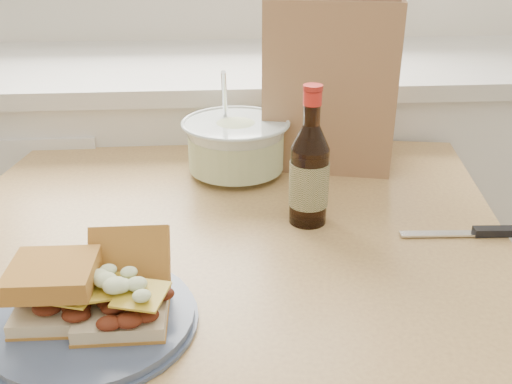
{
  "coord_description": "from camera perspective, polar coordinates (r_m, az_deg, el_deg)",
  "views": [
    {
      "loc": [
        0.05,
        0.13,
        1.27
      ],
      "look_at": [
        0.11,
        0.96,
        0.88
      ],
      "focal_mm": 40.0,
      "sensor_mm": 36.0,
      "label": 1
    }
  ],
  "objects": [
    {
      "name": "cabinet_run",
      "position": [
        1.76,
        -5.58,
        -2.03
      ],
      "size": [
        2.5,
        0.64,
        0.94
      ],
      "color": "silver",
      "rests_on": "ground"
    },
    {
      "name": "dining_table",
      "position": [
        1.03,
        -3.67,
        -9.8
      ],
      "size": [
        1.11,
        1.11,
        0.8
      ],
      "rotation": [
        0.0,
        0.0,
        -0.17
      ],
      "color": "tan",
      "rests_on": "ground"
    },
    {
      "name": "plate",
      "position": [
        0.78,
        -16.03,
        -12.14
      ],
      "size": [
        0.26,
        0.26,
        0.02
      ],
      "primitive_type": "cylinder",
      "color": "#44516E",
      "rests_on": "dining_table"
    },
    {
      "name": "sandwich_left",
      "position": [
        0.76,
        -19.42,
        -9.27
      ],
      "size": [
        0.11,
        0.1,
        0.08
      ],
      "rotation": [
        0.0,
        0.0,
        -0.02
      ],
      "color": "beige",
      "rests_on": "plate"
    },
    {
      "name": "sandwich_right",
      "position": [
        0.76,
        -13.01,
        -9.36
      ],
      "size": [
        0.11,
        0.15,
        0.09
      ],
      "rotation": [
        0.0,
        0.0,
        0.0
      ],
      "color": "beige",
      "rests_on": "plate"
    },
    {
      "name": "coleslaw_bowl",
      "position": [
        1.17,
        -2.01,
        4.41
      ],
      "size": [
        0.22,
        0.22,
        0.22
      ],
      "color": "silver",
      "rests_on": "dining_table"
    },
    {
      "name": "beer_bottle",
      "position": [
        0.96,
        5.35,
        1.89
      ],
      "size": [
        0.07,
        0.07,
        0.24
      ],
      "rotation": [
        0.0,
        0.0,
        -0.11
      ],
      "color": "black",
      "rests_on": "dining_table"
    },
    {
      "name": "knife",
      "position": [
        1.02,
        21.72,
        -3.74
      ],
      "size": [
        0.2,
        0.03,
        0.01
      ],
      "rotation": [
        0.0,
        0.0,
        -0.05
      ],
      "color": "silver",
      "rests_on": "dining_table"
    },
    {
      "name": "paper_bag",
      "position": [
        1.21,
        7.46,
        10.75
      ],
      "size": [
        0.3,
        0.23,
        0.34
      ],
      "primitive_type": "cube",
      "rotation": [
        0.0,
        0.0,
        -0.24
      ],
      "color": "#A67750",
      "rests_on": "dining_table"
    }
  ]
}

